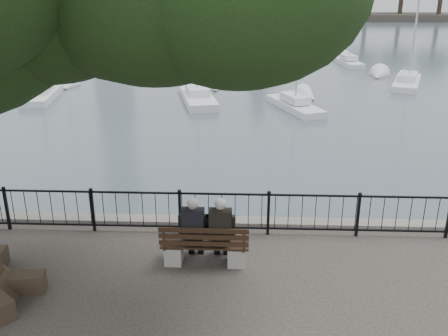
# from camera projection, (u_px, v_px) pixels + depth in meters

# --- Properties ---
(harbor) EXTENTS (260.00, 260.00, 1.20)m
(harbor) POSITION_uv_depth(u_px,v_px,m) (225.00, 242.00, 12.08)
(harbor) COLOR #68635B
(harbor) RESTS_ON ground
(railing) EXTENTS (22.06, 0.06, 1.00)m
(railing) POSITION_uv_depth(u_px,v_px,m) (224.00, 211.00, 11.24)
(railing) COLOR black
(railing) RESTS_ON ground
(bench) EXTENTS (1.78, 0.56, 0.94)m
(bench) POSITION_uv_depth(u_px,v_px,m) (205.00, 250.00, 10.10)
(bench) COLOR gray
(bench) RESTS_ON ground
(person_left) EXTENTS (0.44, 0.73, 1.49)m
(person_left) POSITION_uv_depth(u_px,v_px,m) (194.00, 231.00, 10.08)
(person_left) COLOR black
(person_left) RESTS_ON ground
(person_right) EXTENTS (0.44, 0.73, 1.49)m
(person_right) POSITION_uv_depth(u_px,v_px,m) (221.00, 232.00, 10.05)
(person_right) COLOR black
(person_right) RESTS_ON ground
(lion_monument) EXTENTS (6.44, 6.44, 9.39)m
(lion_monument) POSITION_uv_depth(u_px,v_px,m) (260.00, 18.00, 55.17)
(lion_monument) COLOR #68635B
(lion_monument) RESTS_ON ground
(sailboat_a) EXTENTS (2.06, 5.18, 9.88)m
(sailboat_a) POSITION_uv_depth(u_px,v_px,m) (43.00, 93.00, 28.77)
(sailboat_a) COLOR silver
(sailboat_a) RESTS_ON ground
(sailboat_b) EXTENTS (2.75, 5.79, 11.12)m
(sailboat_b) POSITION_uv_depth(u_px,v_px,m) (197.00, 95.00, 28.09)
(sailboat_b) COLOR silver
(sailboat_b) RESTS_ON ground
(sailboat_c) EXTENTS (2.90, 4.77, 9.08)m
(sailboat_c) POSITION_uv_depth(u_px,v_px,m) (295.00, 104.00, 26.31)
(sailboat_c) COLOR silver
(sailboat_c) RESTS_ON ground
(sailboat_d) EXTENTS (3.23, 5.52, 10.38)m
(sailboat_d) POSITION_uv_depth(u_px,v_px,m) (407.00, 81.00, 32.07)
(sailboat_d) COLOR silver
(sailboat_d) RESTS_ON ground
(sailboat_e) EXTENTS (2.09, 6.01, 12.66)m
(sailboat_e) POSITION_uv_depth(u_px,v_px,m) (67.00, 58.00, 41.40)
(sailboat_e) COLOR silver
(sailboat_e) RESTS_ON ground
(sailboat_f) EXTENTS (2.68, 6.31, 12.11)m
(sailboat_f) POSITION_uv_depth(u_px,v_px,m) (273.00, 69.00, 36.39)
(sailboat_f) COLOR silver
(sailboat_f) RESTS_ON ground
(sailboat_g) EXTENTS (1.84, 4.72, 9.42)m
(sailboat_g) POSITION_uv_depth(u_px,v_px,m) (348.00, 61.00, 40.10)
(sailboat_g) COLOR silver
(sailboat_g) RESTS_ON ground
(sailboat_h) EXTENTS (2.17, 5.84, 14.48)m
(sailboat_h) POSITION_uv_depth(u_px,v_px,m) (215.00, 47.00, 47.43)
(sailboat_h) COLOR silver
(sailboat_h) RESTS_ON ground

